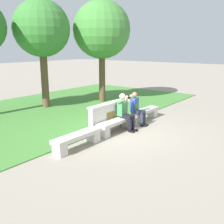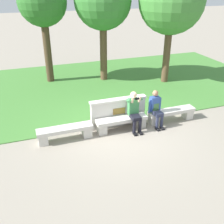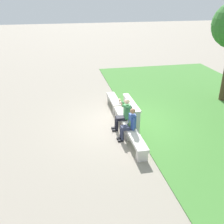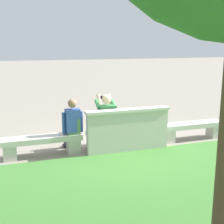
% 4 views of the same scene
% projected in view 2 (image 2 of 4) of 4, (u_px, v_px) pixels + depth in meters
% --- Properties ---
extents(ground_plane, '(80.00, 80.00, 0.00)m').
position_uv_depth(ground_plane, '(121.00, 130.00, 8.95)').
color(ground_plane, gray).
extents(grass_strip, '(17.58, 8.00, 0.03)m').
position_uv_depth(grass_strip, '(89.00, 86.00, 12.64)').
color(grass_strip, '#478438').
rests_on(grass_strip, ground).
extents(bench_main, '(1.75, 0.40, 0.45)m').
position_uv_depth(bench_main, '(65.00, 132.00, 8.25)').
color(bench_main, beige).
rests_on(bench_main, ground).
extents(bench_near, '(1.75, 0.40, 0.45)m').
position_uv_depth(bench_near, '(122.00, 122.00, 8.82)').
color(bench_near, beige).
rests_on(bench_near, ground).
extents(bench_mid, '(1.75, 0.40, 0.45)m').
position_uv_depth(bench_mid, '(171.00, 114.00, 9.38)').
color(bench_mid, beige).
rests_on(bench_mid, ground).
extents(backrest_wall_with_plaque, '(1.99, 0.24, 1.01)m').
position_uv_depth(backrest_wall_with_plaque, '(118.00, 112.00, 9.01)').
color(backrest_wall_with_plaque, beige).
rests_on(backrest_wall_with_plaque, ground).
extents(person_photographer, '(0.48, 0.73, 1.32)m').
position_uv_depth(person_photographer, '(134.00, 109.00, 8.68)').
color(person_photographer, black).
rests_on(person_photographer, ground).
extents(person_distant, '(0.48, 0.68, 1.26)m').
position_uv_depth(person_distant, '(156.00, 108.00, 8.96)').
color(person_distant, black).
rests_on(person_distant, ground).
extents(backpack, '(0.28, 0.24, 0.43)m').
position_uv_depth(backpack, '(154.00, 108.00, 9.05)').
color(backpack, '#4C7F47').
rests_on(backpack, bench_mid).
extents(tree_behind_wall, '(2.19, 2.19, 4.83)m').
position_uv_depth(tree_behind_wall, '(42.00, 3.00, 11.63)').
color(tree_behind_wall, '#4C3826').
rests_on(tree_behind_wall, ground).
extents(tree_left_background, '(2.95, 2.95, 5.26)m').
position_uv_depth(tree_left_background, '(172.00, 1.00, 11.53)').
color(tree_left_background, brown).
rests_on(tree_left_background, ground).
extents(tree_right_background, '(2.63, 2.63, 5.07)m').
position_uv_depth(tree_right_background, '(103.00, 2.00, 11.84)').
color(tree_right_background, brown).
rests_on(tree_right_background, ground).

